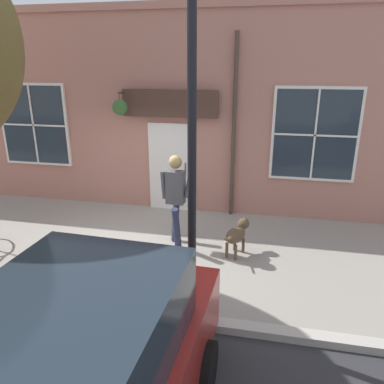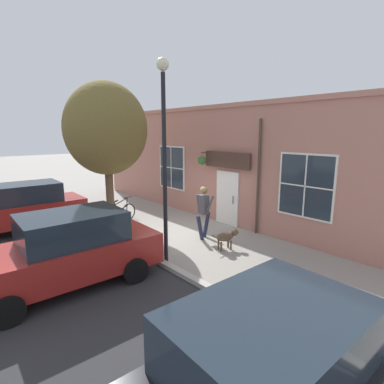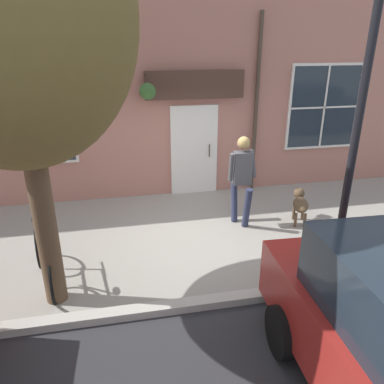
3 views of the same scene
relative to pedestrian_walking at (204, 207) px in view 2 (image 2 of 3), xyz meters
The scene contains 9 objects.
ground_plane 1.57m from the pedestrian_walking, 72.66° to the right, with size 90.00×90.00×0.00m, color gray.
storefront_facade 2.57m from the pedestrian_walking, 152.57° to the right, with size 0.95×18.00×4.65m.
pedestrian_walking is the anchor object (origin of this frame).
dog_on_leash 1.40m from the pedestrian_walking, 82.81° to the left, with size 0.94×0.47×0.65m.
street_tree_by_curb 4.48m from the pedestrian_walking, 61.95° to the right, with size 3.05×2.75×5.39m.
leaning_bicycle 3.82m from the pedestrian_walking, 70.30° to the right, with size 1.68×0.50×1.00m.
parked_car_nearest_curb 6.67m from the pedestrian_walking, 49.00° to the right, with size 4.37×2.07×1.75m.
parked_car_mid_block 4.63m from the pedestrian_walking, ahead, with size 4.37×2.07×1.75m.
street_lamp 3.29m from the pedestrian_walking, 19.58° to the left, with size 0.32×0.32×5.38m.
Camera 2 is at (6.48, 8.13, 3.57)m, focal length 28.00 mm.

